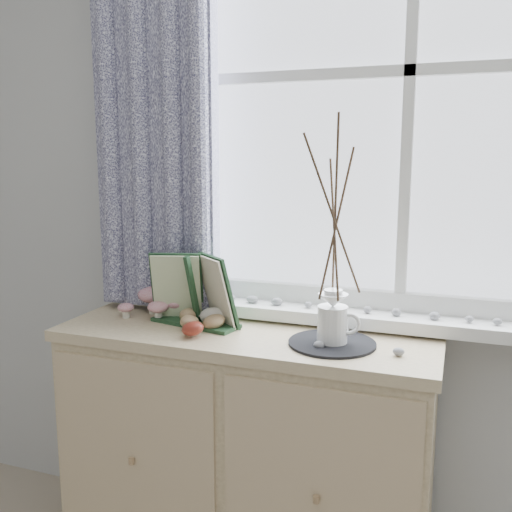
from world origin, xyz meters
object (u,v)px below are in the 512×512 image
at_px(botanical_book, 191,290).
at_px(twig_pitcher, 335,215).
at_px(toadstool_cluster, 157,300).
at_px(sideboard, 246,454).

distance_m(botanical_book, twig_pitcher, 0.53).
bearing_deg(toadstool_cluster, sideboard, -8.28).
bearing_deg(sideboard, botanical_book, -171.49).
relative_size(sideboard, toadstool_cluster, 5.23).
distance_m(sideboard, toadstool_cluster, 0.59).
xyz_separation_m(botanical_book, toadstool_cluster, (-0.17, 0.08, -0.07)).
bearing_deg(twig_pitcher, sideboard, 152.22).
distance_m(toadstool_cluster, twig_pitcher, 0.72).
xyz_separation_m(sideboard, twig_pitcher, (0.29, -0.04, 0.81)).
xyz_separation_m(botanical_book, twig_pitcher, (0.46, -0.02, 0.26)).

